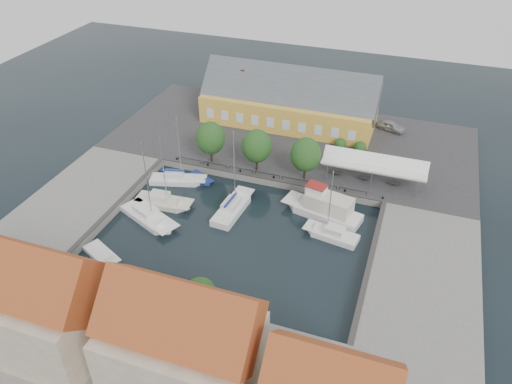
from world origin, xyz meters
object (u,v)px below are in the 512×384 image
car_red (261,144)px  center_sailboat (233,209)px  launch_sw (102,255)px  trawler (325,209)px  tent_canopy (374,165)px  west_boat_b (162,203)px  warehouse (286,102)px  car_silver (392,126)px  launch_nw (200,179)px  west_boat_a (177,180)px  west_boat_c (149,217)px  east_boat_a (332,236)px

car_red → center_sailboat: bearing=-103.9°
launch_sw → trawler: bearing=35.5°
tent_canopy → west_boat_b: bearing=-152.5°
trawler → car_red: bearing=136.3°
warehouse → tent_canopy: 21.63m
car_silver → launch_sw: bearing=164.7°
trawler → launch_nw: bearing=172.7°
tent_canopy → trawler: (-4.67, -8.59, -2.67)m
west_boat_b → west_boat_a: bearing=96.5°
west_boat_a → warehouse: bearing=66.3°
center_sailboat → tent_canopy: bearing=35.8°
car_red → west_boat_c: bearing=-130.7°
west_boat_c → launch_sw: (-1.66, -7.98, -0.17)m
car_red → west_boat_c: west_boat_c is taller
trawler → west_boat_a: size_ratio=1.01×
car_silver → west_boat_a: bearing=150.9°
car_silver → west_boat_b: (-26.13, -29.42, -1.51)m
car_red → west_boat_b: bearing=-134.2°
center_sailboat → launch_nw: bearing=142.7°
car_silver → center_sailboat: bearing=167.9°
tent_canopy → car_red: bearing=168.2°
car_red → west_boat_a: 14.45m
center_sailboat → west_boat_b: size_ratio=1.10×
tent_canopy → east_boat_a: bearing=-102.6°
car_silver → car_red: bearing=143.6°
tent_canopy → car_silver: size_ratio=3.08×
car_silver → trawler: size_ratio=0.42×
warehouse → west_boat_c: size_ratio=2.37×
car_silver → trawler: 25.30m
car_red → launch_sw: bearing=-127.9°
car_silver → car_red: car_silver is taller
car_silver → trawler: trawler is taller
west_boat_c → east_boat_a: bearing=10.5°
car_silver → launch_nw: bearing=152.1°
car_red → launch_nw: car_red is taller
tent_canopy → west_boat_b: (-25.49, -13.28, -3.42)m
trawler → car_silver: bearing=77.9°
center_sailboat → launch_sw: 17.18m
center_sailboat → trawler: size_ratio=1.10×
west_boat_b → car_silver: bearing=48.4°
car_red → west_boat_c: 21.98m
car_silver → car_red: 21.99m
car_red → west_boat_b: 18.79m
trawler → west_boat_b: size_ratio=1.00×
warehouse → car_red: size_ratio=7.12×
west_boat_c → launch_nw: bearing=77.4°
car_silver → launch_sw: 49.49m
warehouse → launch_nw: warehouse is taller
car_red → east_boat_a: east_boat_a is taller
tent_canopy → west_boat_b: size_ratio=1.30×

